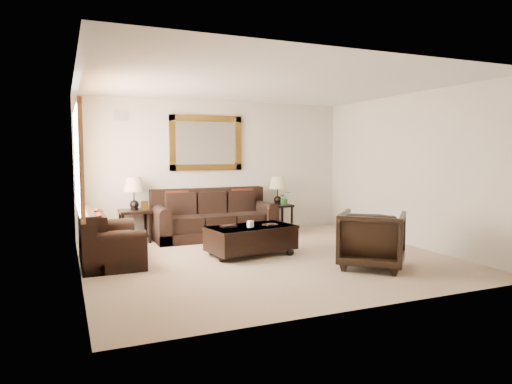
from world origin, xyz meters
name	(u,v)px	position (x,y,z in m)	size (l,w,h in m)	color
room	(268,173)	(0.00, 0.00, 1.35)	(5.51, 5.01, 2.71)	gray
window	(79,160)	(-2.70, 0.90, 1.55)	(0.07, 1.96, 1.66)	white
mirror	(206,143)	(-0.25, 2.47, 1.85)	(1.50, 0.06, 1.10)	#49310E
air_vent	(121,115)	(-1.90, 2.48, 2.35)	(0.25, 0.02, 0.18)	#999999
sofa	(213,220)	(-0.25, 2.04, 0.34)	(2.31, 1.00, 0.95)	black
loveseat	(107,244)	(-2.35, 0.66, 0.30)	(0.86, 1.44, 0.81)	black
end_table_left	(134,200)	(-1.73, 2.19, 0.79)	(0.55, 0.55, 1.21)	black
end_table_right	(278,196)	(1.22, 2.20, 0.75)	(0.52, 0.52, 1.15)	black
coffee_table	(251,237)	(-0.16, 0.33, 0.30)	(1.50, 0.97, 0.59)	black
armchair	(372,237)	(1.15, -1.10, 0.45)	(0.88, 0.82, 0.91)	black
potted_plant	(285,199)	(1.33, 2.10, 0.68)	(0.25, 0.27, 0.21)	#276020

